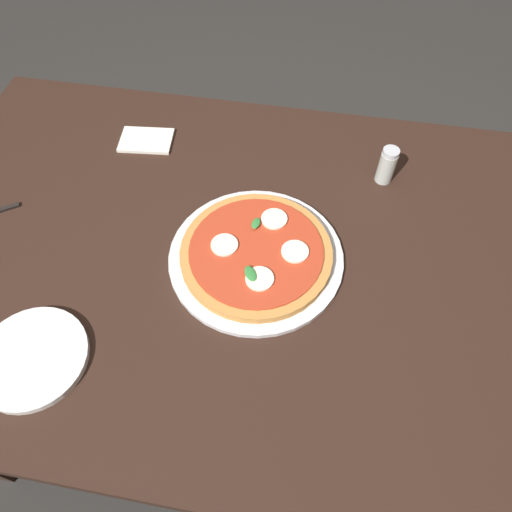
{
  "coord_description": "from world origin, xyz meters",
  "views": [
    {
      "loc": [
        -0.12,
        0.56,
        1.57
      ],
      "look_at": [
        -0.03,
        0.01,
        0.78
      ],
      "focal_mm": 32.8,
      "sensor_mm": 36.0,
      "label": 1
    }
  ],
  "objects_px": {
    "dining_table": "(246,276)",
    "serving_tray": "(256,257)",
    "plate_white": "(32,358)",
    "napkin": "(146,140)",
    "pepper_shaker": "(387,165)",
    "pizza": "(256,253)"
  },
  "relations": [
    {
      "from": "serving_tray",
      "to": "pepper_shaker",
      "type": "xyz_separation_m",
      "value": [
        -0.26,
        -0.28,
        0.04
      ]
    },
    {
      "from": "dining_table",
      "to": "napkin",
      "type": "bearing_deg",
      "value": -43.34
    },
    {
      "from": "plate_white",
      "to": "pepper_shaker",
      "type": "relative_size",
      "value": 2.2
    },
    {
      "from": "dining_table",
      "to": "serving_tray",
      "type": "bearing_deg",
      "value": 152.88
    },
    {
      "from": "pizza",
      "to": "pepper_shaker",
      "type": "distance_m",
      "value": 0.38
    },
    {
      "from": "plate_white",
      "to": "pepper_shaker",
      "type": "bearing_deg",
      "value": -137.32
    },
    {
      "from": "dining_table",
      "to": "plate_white",
      "type": "bearing_deg",
      "value": 42.31
    },
    {
      "from": "pizza",
      "to": "pepper_shaker",
      "type": "xyz_separation_m",
      "value": [
        -0.25,
        -0.28,
        0.02
      ]
    },
    {
      "from": "serving_tray",
      "to": "dining_table",
      "type": "bearing_deg",
      "value": -27.12
    },
    {
      "from": "plate_white",
      "to": "napkin",
      "type": "height_order",
      "value": "plate_white"
    },
    {
      "from": "serving_tray",
      "to": "pepper_shaker",
      "type": "height_order",
      "value": "pepper_shaker"
    },
    {
      "from": "pepper_shaker",
      "to": "dining_table",
      "type": "bearing_deg",
      "value": 43.12
    },
    {
      "from": "pizza",
      "to": "napkin",
      "type": "relative_size",
      "value": 2.4
    },
    {
      "from": "plate_white",
      "to": "napkin",
      "type": "bearing_deg",
      "value": -92.24
    },
    {
      "from": "serving_tray",
      "to": "plate_white",
      "type": "bearing_deg",
      "value": 38.86
    },
    {
      "from": "napkin",
      "to": "pizza",
      "type": "bearing_deg",
      "value": 137.71
    },
    {
      "from": "serving_tray",
      "to": "pizza",
      "type": "relative_size",
      "value": 1.16
    },
    {
      "from": "dining_table",
      "to": "serving_tray",
      "type": "distance_m",
      "value": 0.1
    },
    {
      "from": "dining_table",
      "to": "pepper_shaker",
      "type": "distance_m",
      "value": 0.41
    },
    {
      "from": "napkin",
      "to": "dining_table",
      "type": "bearing_deg",
      "value": 136.66
    },
    {
      "from": "pizza",
      "to": "napkin",
      "type": "distance_m",
      "value": 0.46
    },
    {
      "from": "dining_table",
      "to": "plate_white",
      "type": "xyz_separation_m",
      "value": [
        0.33,
        0.3,
        0.1
      ]
    }
  ]
}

